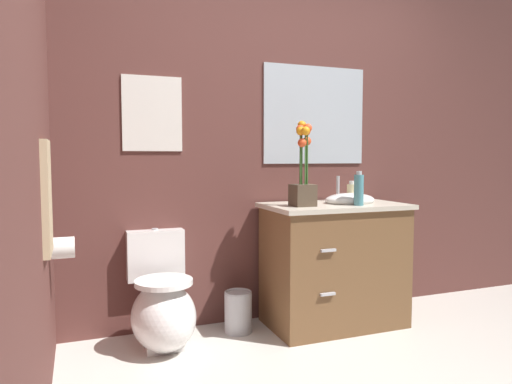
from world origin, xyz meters
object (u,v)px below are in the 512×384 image
object	(u,v)px
vanity_cabinet	(334,263)
wall_poster	(152,114)
toilet	(162,307)
flower_vase	(303,173)
toilet_paper_roll	(63,248)
lotion_bottle	(351,193)
wall_mirror	(315,115)
hanging_towel	(47,198)
trash_bin	(238,311)
soap_bottle	(359,190)

from	to	relation	value
vanity_cabinet	wall_poster	world-z (taller)	wall_poster
toilet	flower_vase	size ratio (longest dim) A/B	1.26
toilet	toilet_paper_roll	world-z (taller)	toilet_paper_roll
lotion_bottle	toilet_paper_roll	distance (m)	1.89
flower_vase	wall_mirror	distance (m)	0.60
lotion_bottle	toilet_paper_roll	size ratio (longest dim) A/B	1.36
wall_mirror	toilet	bearing A→B (deg)	-167.06
flower_vase	wall_poster	size ratio (longest dim) A/B	1.15
wall_mirror	hanging_towel	world-z (taller)	wall_mirror
trash_bin	hanging_towel	world-z (taller)	hanging_towel
vanity_cabinet	lotion_bottle	xyz separation A→B (m)	(0.16, 0.05, 0.47)
trash_bin	wall_mirror	distance (m)	1.48
soap_bottle	wall_mirror	size ratio (longest dim) A/B	0.28
vanity_cabinet	toilet_paper_roll	distance (m)	1.73
lotion_bottle	wall_mirror	bearing A→B (deg)	124.38
flower_vase	toilet	bearing A→B (deg)	174.44
vanity_cabinet	trash_bin	bearing A→B (deg)	171.96
lotion_bottle	wall_poster	size ratio (longest dim) A/B	0.31
toilet_paper_roll	toilet	bearing A→B (deg)	20.19
wall_poster	wall_mirror	bearing A→B (deg)	0.00
toilet_paper_roll	hanging_towel	bearing A→B (deg)	-101.66
flower_vase	wall_poster	xyz separation A→B (m)	(-0.89, 0.35, 0.38)
soap_bottle	vanity_cabinet	bearing A→B (deg)	118.26
vanity_cabinet	flower_vase	bearing A→B (deg)	-167.43
toilet	wall_poster	bearing A→B (deg)	90.00
wall_mirror	trash_bin	bearing A→B (deg)	-163.07
vanity_cabinet	soap_bottle	size ratio (longest dim) A/B	4.52
flower_vase	trash_bin	bearing A→B (deg)	158.40
vanity_cabinet	wall_mirror	world-z (taller)	wall_mirror
vanity_cabinet	toilet	bearing A→B (deg)	178.70
lotion_bottle	hanging_towel	size ratio (longest dim) A/B	0.29
toilet	wall_mirror	world-z (taller)	wall_mirror
wall_mirror	lotion_bottle	bearing A→B (deg)	-55.62
flower_vase	lotion_bottle	xyz separation A→B (m)	(0.43, 0.11, -0.14)
vanity_cabinet	wall_poster	size ratio (longest dim) A/B	2.13
lotion_bottle	toilet_paper_roll	bearing A→B (deg)	-173.18
hanging_towel	trash_bin	bearing A→B (deg)	25.83
trash_bin	toilet_paper_roll	xyz separation A→B (m)	(-1.04, -0.26, 0.54)
soap_bottle	wall_mirror	distance (m)	0.69
hanging_towel	toilet_paper_roll	bearing A→B (deg)	78.34
wall_poster	toilet_paper_roll	size ratio (longest dim) A/B	4.32
lotion_bottle	trash_bin	size ratio (longest dim) A/B	0.55
toilet	lotion_bottle	distance (m)	1.48
lotion_bottle	wall_mirror	distance (m)	0.62
toilet	toilet_paper_roll	size ratio (longest dim) A/B	6.27
trash_bin	hanging_towel	size ratio (longest dim) A/B	0.52
flower_vase	wall_mirror	world-z (taller)	wall_mirror
vanity_cabinet	toilet_paper_roll	size ratio (longest dim) A/B	9.20
toilet	wall_poster	size ratio (longest dim) A/B	1.45
vanity_cabinet	wall_mirror	size ratio (longest dim) A/B	1.26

